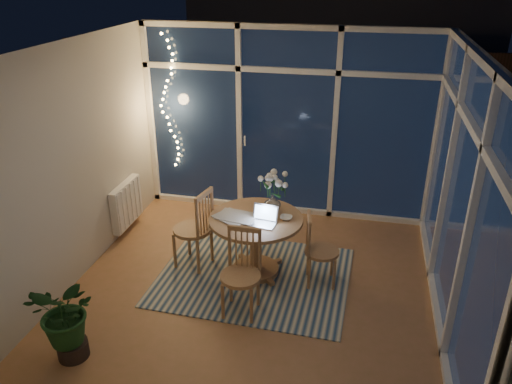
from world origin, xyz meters
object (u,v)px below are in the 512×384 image
chair_left (192,228)px  potted_plant (68,323)px  laptop (262,216)px  chair_right (322,250)px  dining_table (256,245)px  chair_front (241,275)px  flower_vase (272,203)px

chair_left → potted_plant: (-0.58, -1.70, -0.12)m
laptop → chair_right: bearing=16.1°
chair_right → laptop: 0.76m
chair_left → chair_right: (1.51, -0.04, -0.07)m
chair_left → dining_table: bearing=102.5°
chair_left → chair_front: bearing=57.8°
chair_left → flower_vase: chair_left is taller
potted_plant → dining_table: bearing=51.9°
laptop → potted_plant: bearing=-124.3°
chair_right → laptop: bearing=88.2°
chair_front → flower_vase: (0.13, 0.96, 0.36)m
chair_left → chair_front: (0.77, -0.75, -0.03)m
laptop → potted_plant: 2.17m
laptop → flower_vase: size_ratio=1.35×
flower_vase → dining_table: bearing=-125.8°
chair_right → chair_front: (-0.74, -0.71, 0.03)m
chair_left → chair_right: chair_left is taller
chair_front → flower_vase: size_ratio=4.45×
dining_table → chair_right: 0.76m
chair_front → potted_plant: bearing=-144.2°
dining_table → potted_plant: potted_plant is taller
chair_right → chair_left: bearing=78.8°
dining_table → laptop: 0.49m
chair_left → laptop: 0.93m
chair_right → dining_table: bearing=76.7°
chair_right → flower_vase: (-0.61, 0.25, 0.39)m
chair_left → laptop: chair_left is taller
chair_right → flower_vase: 0.77m
dining_table → laptop: size_ratio=3.72×
laptop → chair_left: bearing=179.6°
flower_vase → potted_plant: (-1.48, -1.91, -0.44)m
laptop → flower_vase: (0.04, 0.34, 0.00)m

